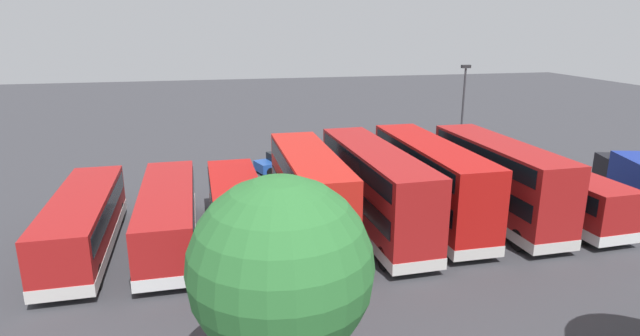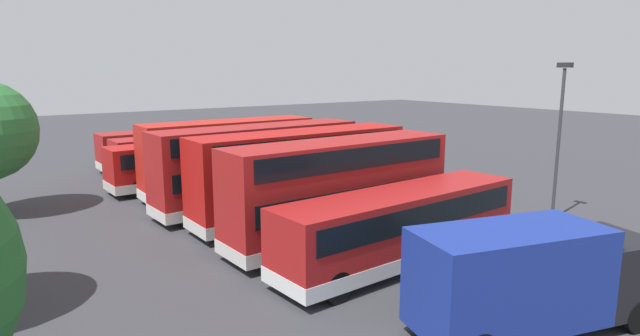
# 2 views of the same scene
# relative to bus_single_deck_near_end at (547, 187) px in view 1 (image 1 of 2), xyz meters

# --- Properties ---
(ground_plane) EXTENTS (140.00, 140.00, 0.00)m
(ground_plane) POSITION_rel_bus_single_deck_near_end_xyz_m (12.65, -9.85, -1.62)
(ground_plane) COLOR #38383D
(bus_single_deck_near_end) EXTENTS (3.13, 11.28, 2.95)m
(bus_single_deck_near_end) POSITION_rel_bus_single_deck_near_end_xyz_m (0.00, 0.00, 0.00)
(bus_single_deck_near_end) COLOR #A51919
(bus_single_deck_near_end) RESTS_ON ground
(bus_double_decker_second) EXTENTS (2.86, 10.87, 4.55)m
(bus_double_decker_second) POSITION_rel_bus_single_deck_near_end_xyz_m (3.50, 0.30, 0.83)
(bus_double_decker_second) COLOR #A51919
(bus_double_decker_second) RESTS_ON ground
(bus_double_decker_third) EXTENTS (2.68, 11.56, 4.55)m
(bus_double_decker_third) POSITION_rel_bus_single_deck_near_end_xyz_m (7.37, -0.24, 0.83)
(bus_double_decker_third) COLOR #B71411
(bus_double_decker_third) RESTS_ON ground
(bus_double_decker_fourth) EXTENTS (3.03, 11.90, 4.55)m
(bus_double_decker_fourth) POSITION_rel_bus_single_deck_near_end_xyz_m (10.77, 0.28, 0.83)
(bus_double_decker_fourth) COLOR #A51919
(bus_double_decker_fourth) RESTS_ON ground
(bus_double_decker_fifth) EXTENTS (2.65, 10.51, 4.55)m
(bus_double_decker_fifth) POSITION_rel_bus_single_deck_near_end_xyz_m (14.34, 0.35, 0.82)
(bus_double_decker_fifth) COLOR red
(bus_double_decker_fifth) RESTS_ON ground
(bus_single_deck_sixth) EXTENTS (2.87, 11.98, 2.95)m
(bus_single_deck_sixth) POSITION_rel_bus_single_deck_near_end_xyz_m (18.03, 0.61, 0.00)
(bus_single_deck_sixth) COLOR #B71411
(bus_single_deck_sixth) RESTS_ON ground
(bus_single_deck_seventh) EXTENTS (2.82, 11.04, 2.95)m
(bus_single_deck_seventh) POSITION_rel_bus_single_deck_near_end_xyz_m (21.50, -0.13, -0.00)
(bus_single_deck_seventh) COLOR #A51919
(bus_single_deck_seventh) RESTS_ON ground
(bus_single_deck_far_end) EXTENTS (2.83, 10.80, 2.95)m
(bus_single_deck_far_end) POSITION_rel_bus_single_deck_near_end_xyz_m (25.47, -0.02, -0.00)
(bus_single_deck_far_end) COLOR #A51919
(bus_single_deck_far_end) RESTS_ON ground
(car_hatchback_silver) EXTENTS (4.53, 3.02, 1.43)m
(car_hatchback_silver) POSITION_rel_bus_single_deck_near_end_xyz_m (13.80, -12.46, -0.92)
(car_hatchback_silver) COLOR #1E479E
(car_hatchback_silver) RESTS_ON ground
(lamp_post_tall) EXTENTS (0.70, 0.30, 7.88)m
(lamp_post_tall) POSITION_rel_bus_single_deck_near_end_xyz_m (0.07, -10.82, 3.00)
(lamp_post_tall) COLOR #38383D
(lamp_post_tall) RESTS_ON ground
(tree_midright) EXTENTS (5.17, 5.17, 7.06)m
(tree_midright) POSITION_rel_bus_single_deck_near_end_xyz_m (17.52, 12.49, 2.85)
(tree_midright) COLOR #4C3823
(tree_midright) RESTS_ON ground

